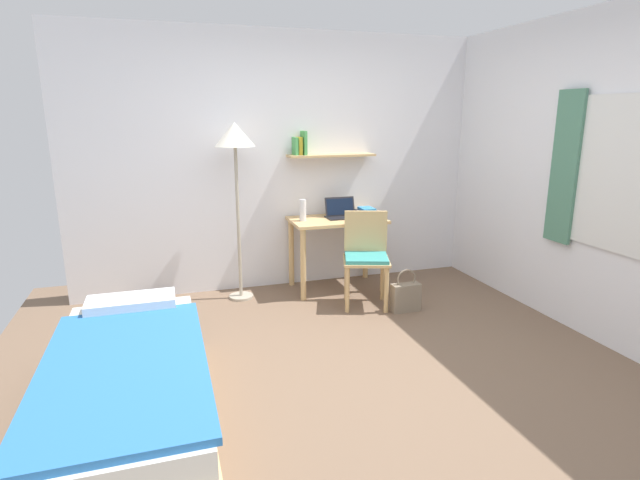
{
  "coord_description": "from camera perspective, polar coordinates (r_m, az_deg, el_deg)",
  "views": [
    {
      "loc": [
        -1.25,
        -3.02,
        1.78
      ],
      "look_at": [
        -0.14,
        0.51,
        0.85
      ],
      "focal_mm": 28.03,
      "sensor_mm": 36.0,
      "label": 1
    }
  ],
  "objects": [
    {
      "name": "ground_plane",
      "position": [
        3.73,
        4.53,
        -14.5
      ],
      "size": [
        5.28,
        5.28,
        0.0
      ],
      "primitive_type": "plane",
      "color": "brown"
    },
    {
      "name": "wall_back",
      "position": [
        5.22,
        -3.55,
        8.82
      ],
      "size": [
        4.4,
        0.27,
        2.6
      ],
      "color": "white",
      "rests_on": "ground_plane"
    },
    {
      "name": "wall_right",
      "position": [
        4.48,
        29.79,
        6.13
      ],
      "size": [
        0.1,
        4.4,
        2.6
      ],
      "color": "white",
      "rests_on": "ground_plane"
    },
    {
      "name": "bed",
      "position": [
        3.19,
        -20.98,
        -15.83
      ],
      "size": [
        0.87,
        1.96,
        0.54
      ],
      "color": "tan",
      "rests_on": "ground_plane"
    },
    {
      "name": "desk",
      "position": [
        5.15,
        1.93,
        0.84
      ],
      "size": [
        0.95,
        0.57,
        0.75
      ],
      "color": "tan",
      "rests_on": "ground_plane"
    },
    {
      "name": "desk_chair",
      "position": [
        4.75,
        5.27,
        -1.58
      ],
      "size": [
        0.54,
        0.52,
        0.89
      ],
      "color": "tan",
      "rests_on": "ground_plane"
    },
    {
      "name": "standing_lamp",
      "position": [
        4.79,
        -9.67,
        10.59
      ],
      "size": [
        0.38,
        0.38,
        1.71
      ],
      "color": "#B2A893",
      "rests_on": "ground_plane"
    },
    {
      "name": "laptop",
      "position": [
        5.17,
        2.44,
        3.17
      ],
      "size": [
        0.32,
        0.21,
        0.2
      ],
      "color": "black",
      "rests_on": "desk"
    },
    {
      "name": "water_bottle",
      "position": [
        4.99,
        -1.98,
        3.41
      ],
      "size": [
        0.07,
        0.07,
        0.21
      ],
      "primitive_type": "cylinder",
      "color": "silver",
      "rests_on": "desk"
    },
    {
      "name": "book_stack",
      "position": [
        5.21,
        5.31,
        3.14
      ],
      "size": [
        0.2,
        0.23,
        0.1
      ],
      "color": "#4CA856",
      "rests_on": "desk"
    },
    {
      "name": "handbag",
      "position": [
        4.73,
        9.75,
        -6.35
      ],
      "size": [
        0.27,
        0.11,
        0.41
      ],
      "color": "gray",
      "rests_on": "ground_plane"
    }
  ]
}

